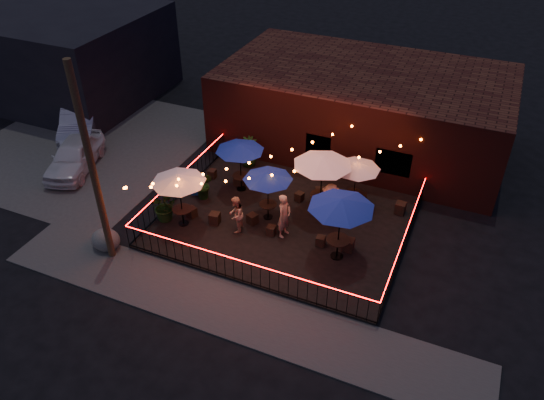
{
  "coord_description": "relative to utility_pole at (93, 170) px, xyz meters",
  "views": [
    {
      "loc": [
        6.57,
        -14.39,
        13.9
      ],
      "look_at": [
        -0.34,
        1.45,
        1.48
      ],
      "focal_mm": 35.0,
      "sensor_mm": 36.0,
      "label": 1
    }
  ],
  "objects": [
    {
      "name": "car_white",
      "position": [
        -5.57,
        4.57,
        -3.26
      ],
      "size": [
        3.03,
        4.7,
        1.49
      ],
      "primitive_type": "imported",
      "rotation": [
        0.0,
        0.0,
        0.32
      ],
      "color": "silver",
      "rests_on": "ground"
    },
    {
      "name": "cafe_table_2",
      "position": [
        4.67,
        4.53,
        -1.78
      ],
      "size": [
        2.66,
        2.66,
        2.27
      ],
      "rotation": [
        0.0,
        0.0,
        -0.37
      ],
      "color": "black",
      "rests_on": "patio"
    },
    {
      "name": "bistro_chair_1",
      "position": [
        2.79,
        3.29,
        -3.61
      ],
      "size": [
        0.46,
        0.46,
        0.48
      ],
      "primitive_type": "cube",
      "rotation": [
        0.0,
        0.0,
        3.29
      ],
      "color": "black",
      "rests_on": "patio"
    },
    {
      "name": "bistro_chair_0",
      "position": [
        1.66,
        3.31,
        -3.64
      ],
      "size": [
        0.45,
        0.45,
        0.43
      ],
      "primitive_type": "cube",
      "rotation": [
        0.0,
        0.0,
        -0.32
      ],
      "color": "black",
      "rests_on": "patio"
    },
    {
      "name": "bistro_chair_2",
      "position": [
        1.0,
        6.3,
        -3.65
      ],
      "size": [
        0.37,
        0.37,
        0.41
      ],
      "primitive_type": "cube",
      "rotation": [
        0.0,
        0.0,
        0.09
      ],
      "color": "black",
      "rests_on": "patio"
    },
    {
      "name": "cafe_table_5",
      "position": [
        7.73,
        6.8,
        -1.82
      ],
      "size": [
        2.67,
        2.67,
        2.22
      ],
      "rotation": [
        0.0,
        0.0,
        -0.43
      ],
      "color": "black",
      "rests_on": "patio"
    },
    {
      "name": "car_silver",
      "position": [
        -7.69,
        7.54,
        -3.18
      ],
      "size": [
        4.08,
        5.11,
        1.63
      ],
      "primitive_type": "imported",
      "rotation": [
        0.0,
        0.0,
        0.56
      ],
      "color": "#9E9DA5",
      "rests_on": "ground"
    },
    {
      "name": "fence_left",
      "position": [
        0.4,
        4.6,
        -3.34
      ],
      "size": [
        0.04,
        8.0,
        1.04
      ],
      "rotation": [
        0.0,
        0.0,
        1.57
      ],
      "color": "black",
      "rests_on": "patio"
    },
    {
      "name": "cafe_table_4",
      "position": [
        8.11,
        3.32,
        -1.35
      ],
      "size": [
        2.99,
        2.99,
        2.74
      ],
      "rotation": [
        0.0,
        0.0,
        -0.23
      ],
      "color": "black",
      "rests_on": "patio"
    },
    {
      "name": "fence_front",
      "position": [
        5.4,
        0.6,
        -3.34
      ],
      "size": [
        10.0,
        0.04,
        1.04
      ],
      "color": "black",
      "rests_on": "patio"
    },
    {
      "name": "bistro_chair_4",
      "position": [
        4.23,
        3.91,
        -3.63
      ],
      "size": [
        0.48,
        0.48,
        0.44
      ],
      "primitive_type": "cube",
      "rotation": [
        0.0,
        0.0,
        -0.39
      ],
      "color": "black",
      "rests_on": "patio"
    },
    {
      "name": "patio",
      "position": [
        5.4,
        4.6,
        -3.92
      ],
      "size": [
        10.0,
        8.0,
        0.15
      ],
      "primitive_type": "cube",
      "color": "black",
      "rests_on": "ground"
    },
    {
      "name": "bistro_chair_10",
      "position": [
        8.01,
        7.09,
        -3.6
      ],
      "size": [
        0.46,
        0.46,
        0.5
      ],
      "primitive_type": "cube",
      "rotation": [
        0.0,
        0.0,
        0.1
      ],
      "color": "black",
      "rests_on": "patio"
    },
    {
      "name": "fence_right",
      "position": [
        10.4,
        4.6,
        -3.34
      ],
      "size": [
        0.04,
        8.0,
        1.04
      ],
      "rotation": [
        0.0,
        0.0,
        1.57
      ],
      "color": "black",
      "rests_on": "patio"
    },
    {
      "name": "bistro_chair_6",
      "position": [
        5.44,
        6.22,
        -3.65
      ],
      "size": [
        0.41,
        0.41,
        0.4
      ],
      "primitive_type": "cube",
      "rotation": [
        0.0,
        0.0,
        -0.24
      ],
      "color": "black",
      "rests_on": "patio"
    },
    {
      "name": "bistro_chair_7",
      "position": [
        6.22,
        6.75,
        -3.6
      ],
      "size": [
        0.55,
        0.55,
        0.5
      ],
      "primitive_type": "cube",
      "rotation": [
        0.0,
        0.0,
        3.51
      ],
      "color": "black",
      "rests_on": "patio"
    },
    {
      "name": "bistro_chair_11",
      "position": [
        9.73,
        7.1,
        -3.6
      ],
      "size": [
        0.44,
        0.44,
        0.5
      ],
      "primitive_type": "cube",
      "rotation": [
        0.0,
        0.0,
        3.09
      ],
      "color": "black",
      "rests_on": "patio"
    },
    {
      "name": "cafe_table_0",
      "position": [
        1.6,
        2.72,
        -1.61
      ],
      "size": [
        2.55,
        2.55,
        2.46
      ],
      "rotation": [
        0.0,
        0.0,
        -0.16
      ],
      "color": "black",
      "rests_on": "patio"
    },
    {
      "name": "patron_a",
      "position": [
        5.73,
        3.72,
        -2.88
      ],
      "size": [
        0.58,
        0.77,
        1.93
      ],
      "primitive_type": "imported",
      "rotation": [
        0.0,
        0.0,
        1.4
      ],
      "color": "#D29E8F",
      "rests_on": "patio"
    },
    {
      "name": "background_building",
      "position": [
        -12.6,
        11.6,
        -1.5
      ],
      "size": [
        12.0,
        9.0,
        5.0
      ],
      "primitive_type": "cube",
      "color": "black",
      "rests_on": "ground"
    },
    {
      "name": "potted_shrub_b",
      "position": [
        1.52,
        4.69,
        -3.16
      ],
      "size": [
        0.79,
        0.65,
        1.38
      ],
      "primitive_type": "imported",
      "rotation": [
        0.0,
        0.0,
        0.06
      ],
      "color": "#0E370B",
      "rests_on": "patio"
    },
    {
      "name": "bistro_chair_8",
      "position": [
        7.31,
        3.72,
        -3.65
      ],
      "size": [
        0.37,
        0.37,
        0.41
      ],
      "primitive_type": "cube",
      "rotation": [
        0.0,
        0.0,
        0.08
      ],
      "color": "black",
      "rests_on": "patio"
    },
    {
      "name": "cafe_table_1",
      "position": [
        2.69,
        5.98,
        -1.68
      ],
      "size": [
        2.46,
        2.46,
        2.38
      ],
      "rotation": [
        0.0,
        0.0,
        -0.15
      ],
      "color": "black",
      "rests_on": "patio"
    },
    {
      "name": "brick_building",
      "position": [
        6.4,
        12.59,
        -2.0
      ],
      "size": [
        14.0,
        8.0,
        4.0
      ],
      "color": "#36130E",
      "rests_on": "ground"
    },
    {
      "name": "sidewalk",
      "position": [
        5.4,
        -0.65,
        -3.98
      ],
      "size": [
        18.0,
        2.5,
        0.05
      ],
      "primitive_type": "cube",
      "color": "#413E3C",
      "rests_on": "ground"
    },
    {
      "name": "parking_lot",
      "position": [
        -6.6,
        6.6,
        -3.99
      ],
      "size": [
        11.0,
        12.0,
        0.02
      ],
      "primitive_type": "cube",
      "color": "#413E3C",
      "rests_on": "ground"
    },
    {
      "name": "patron_c",
      "position": [
        7.17,
        5.16,
        -2.89
      ],
      "size": [
        1.31,
        0.84,
        1.92
      ],
      "primitive_type": "imported",
      "rotation": [
        0.0,
        0.0,
        3.24
      ],
      "color": "#E1A98E",
      "rests_on": "patio"
    },
    {
      "name": "cafe_table_3",
      "position": [
        6.52,
        5.85,
        -1.36
      ],
      "size": [
        2.49,
        2.49,
        2.73
      ],
      "rotation": [
        0.0,
        0.0,
        -0.01
      ],
      "color": "black",
      "rests_on": "patio"
    },
    {
      "name": "ground",
      "position": [
        5.4,
        2.6,
        -4.0
      ],
      "size": [
        110.0,
        110.0,
        0.0
      ],
      "primitive_type": "plane",
      "color": "black",
      "rests_on": "ground"
    },
    {
      "name": "potted_shrub_c",
      "position": [
        2.1,
        8.0,
        -3.11
      ],
      "size": [
        1.0,
        1.0,
        1.48
      ],
      "primitive_type": "imported",
      "rotation": [
        0.0,
        0.0,
        0.24
      ],
      "color": "#13390B",
      "rests_on": "patio"
    },
    {
      "name": "utility_pole",
      "position": [
        0.0,
        0.0,
        0.0
      ],
      "size": [
        0.26,
        0.26,
        8.0
      ],
      "primitive_type": "cylinder",
      "color": "#3B2618",
      "rests_on": "ground"
    },
    {
      "name": "festoon_lights",
      "position": [
        4.39,
        4.3,
        -1.48
      ],
      "size": [
        10.02,
        8.72,
        1.32
      ],
      "color": "#FE530A",
      "rests_on": "ground"
    },
    {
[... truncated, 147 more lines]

